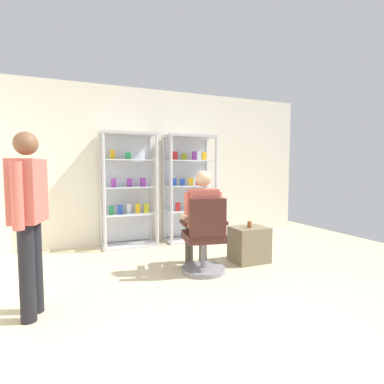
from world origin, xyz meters
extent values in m
plane|color=#C6B793|center=(0.00, 0.00, 0.00)|extent=(7.20, 7.20, 0.00)
cube|color=silver|center=(0.00, 3.00, 1.35)|extent=(6.00, 0.10, 2.70)
cylinder|color=#B7B7BC|center=(-0.98, 2.50, 0.95)|extent=(0.05, 0.05, 1.90)
cylinder|color=#B7B7BC|center=(-0.13, 2.50, 0.95)|extent=(0.05, 0.05, 1.90)
cylinder|color=#B7B7BC|center=(-0.98, 2.90, 0.95)|extent=(0.05, 0.05, 1.90)
cylinder|color=#B7B7BC|center=(-0.13, 2.90, 0.95)|extent=(0.05, 0.05, 1.90)
cube|color=#B7B7BC|center=(-0.55, 2.70, 1.88)|extent=(0.90, 0.45, 0.04)
cube|color=#B7B7BC|center=(-0.55, 2.70, 0.02)|extent=(0.90, 0.45, 0.04)
cube|color=silver|center=(-0.55, 2.92, 0.95)|extent=(0.84, 0.02, 1.80)
cube|color=silver|center=(-0.55, 2.70, 0.55)|extent=(0.82, 0.39, 0.02)
cube|color=#268C4C|center=(-0.84, 2.72, 0.63)|extent=(0.08, 0.05, 0.14)
cube|color=#264CB2|center=(-0.69, 2.73, 0.63)|extent=(0.09, 0.05, 0.15)
cube|color=silver|center=(-0.55, 2.74, 0.64)|extent=(0.07, 0.04, 0.16)
cube|color=gold|center=(-0.40, 2.71, 0.64)|extent=(0.08, 0.05, 0.16)
cube|color=#999919|center=(-0.25, 2.72, 0.63)|extent=(0.09, 0.05, 0.15)
cube|color=silver|center=(-0.55, 2.70, 1.00)|extent=(0.82, 0.39, 0.02)
cube|color=purple|center=(-0.80, 2.68, 1.08)|extent=(0.08, 0.05, 0.14)
cube|color=purple|center=(-0.54, 2.70, 1.08)|extent=(0.08, 0.04, 0.14)
cube|color=purple|center=(-0.31, 2.69, 1.08)|extent=(0.09, 0.06, 0.15)
cube|color=silver|center=(-0.55, 2.70, 1.45)|extent=(0.82, 0.39, 0.02)
cube|color=gold|center=(-0.80, 2.74, 1.53)|extent=(0.08, 0.05, 0.15)
cube|color=#268C4C|center=(-0.56, 2.68, 1.52)|extent=(0.09, 0.06, 0.12)
cube|color=silver|center=(-0.31, 2.71, 1.52)|extent=(0.08, 0.04, 0.13)
cylinder|color=#B7B7BC|center=(0.13, 2.50, 0.95)|extent=(0.05, 0.05, 1.90)
cylinder|color=#B7B7BC|center=(0.98, 2.50, 0.95)|extent=(0.05, 0.05, 1.90)
cylinder|color=#B7B7BC|center=(0.13, 2.90, 0.95)|extent=(0.05, 0.05, 1.90)
cylinder|color=#B7B7BC|center=(0.98, 2.90, 0.95)|extent=(0.05, 0.05, 1.90)
cube|color=#B7B7BC|center=(0.55, 2.70, 1.88)|extent=(0.90, 0.45, 0.04)
cube|color=#B7B7BC|center=(0.55, 2.70, 0.02)|extent=(0.90, 0.45, 0.04)
cube|color=silver|center=(0.55, 2.92, 0.95)|extent=(0.84, 0.02, 1.80)
cube|color=silver|center=(0.55, 2.70, 0.55)|extent=(0.82, 0.39, 0.02)
cube|color=red|center=(0.30, 2.66, 0.64)|extent=(0.09, 0.04, 0.16)
cube|color=silver|center=(0.55, 2.72, 0.63)|extent=(0.08, 0.04, 0.14)
cube|color=red|center=(0.78, 2.74, 0.64)|extent=(0.09, 0.05, 0.16)
cube|color=silver|center=(0.55, 2.70, 1.00)|extent=(0.82, 0.39, 0.02)
cube|color=#264CB2|center=(0.26, 2.73, 1.07)|extent=(0.09, 0.06, 0.13)
cube|color=#264CB2|center=(0.41, 2.71, 1.07)|extent=(0.08, 0.04, 0.12)
cube|color=gold|center=(0.56, 2.67, 1.07)|extent=(0.09, 0.04, 0.13)
cube|color=red|center=(0.70, 2.66, 1.08)|extent=(0.09, 0.04, 0.15)
cube|color=#264CB2|center=(0.83, 2.72, 1.08)|extent=(0.09, 0.05, 0.14)
cube|color=silver|center=(0.55, 2.70, 1.45)|extent=(0.82, 0.39, 0.02)
cube|color=red|center=(0.28, 2.73, 1.53)|extent=(0.09, 0.05, 0.15)
cube|color=#999919|center=(0.46, 2.75, 1.52)|extent=(0.09, 0.05, 0.12)
cube|color=purple|center=(0.64, 2.71, 1.54)|extent=(0.09, 0.05, 0.16)
cube|color=gold|center=(0.82, 2.68, 1.53)|extent=(0.08, 0.05, 0.15)
cylinder|color=slate|center=(0.06, 1.07, 0.03)|extent=(0.56, 0.56, 0.06)
cylinder|color=slate|center=(0.06, 1.07, 0.24)|extent=(0.07, 0.07, 0.41)
cube|color=#3F1E19|center=(0.06, 1.07, 0.46)|extent=(0.56, 0.56, 0.10)
cube|color=#3F1E19|center=(0.02, 0.86, 0.73)|extent=(0.45, 0.16, 0.45)
cube|color=#3F1E19|center=(0.31, 1.02, 0.64)|extent=(0.09, 0.30, 0.04)
cube|color=#3F1E19|center=(-0.20, 1.12, 0.64)|extent=(0.09, 0.30, 0.04)
cylinder|color=#3F382D|center=(0.19, 1.25, 0.56)|extent=(0.21, 0.42, 0.14)
cylinder|color=#3F382D|center=(0.23, 1.44, 0.28)|extent=(0.11, 0.11, 0.56)
cylinder|color=#3F382D|center=(-0.01, 1.28, 0.56)|extent=(0.21, 0.42, 0.14)
cylinder|color=#3F382D|center=(0.03, 1.48, 0.28)|extent=(0.11, 0.11, 0.56)
cube|color=#BF594C|center=(0.06, 1.07, 0.81)|extent=(0.39, 0.28, 0.50)
sphere|color=tan|center=(0.06, 1.07, 1.19)|extent=(0.20, 0.20, 0.20)
cylinder|color=#BF594C|center=(0.25, 1.03, 0.88)|extent=(0.09, 0.09, 0.28)
cylinder|color=tan|center=(0.29, 1.21, 0.66)|extent=(0.13, 0.31, 0.08)
cylinder|color=#BF594C|center=(-0.14, 1.10, 0.88)|extent=(0.09, 0.09, 0.28)
cylinder|color=tan|center=(-0.11, 1.28, 0.66)|extent=(0.13, 0.31, 0.08)
cube|color=#72664C|center=(0.83, 1.20, 0.25)|extent=(0.49, 0.40, 0.49)
cylinder|color=brown|center=(0.81, 1.17, 0.54)|extent=(0.06, 0.06, 0.09)
cylinder|color=black|center=(-1.81, 0.69, 0.42)|extent=(0.13, 0.13, 0.85)
cylinder|color=#BF594C|center=(-1.78, 0.81, 1.10)|extent=(0.09, 0.09, 0.55)
cylinder|color=black|center=(-1.86, 0.52, 0.42)|extent=(0.13, 0.13, 0.85)
cylinder|color=#BF594C|center=(-1.89, 0.40, 1.10)|extent=(0.09, 0.09, 0.55)
cube|color=#BF594C|center=(-1.83, 0.61, 1.12)|extent=(0.30, 0.40, 0.55)
sphere|color=brown|center=(-1.83, 0.61, 1.53)|extent=(0.20, 0.20, 0.20)
camera|label=1|loc=(-1.54, -2.36, 1.32)|focal=28.48mm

